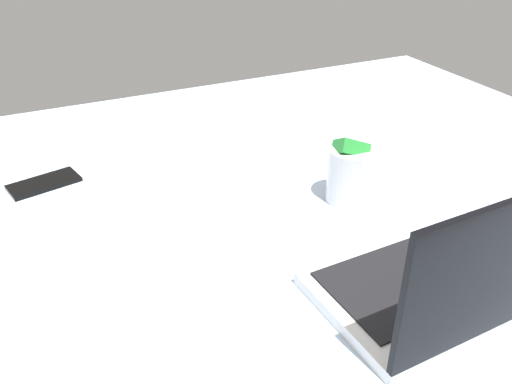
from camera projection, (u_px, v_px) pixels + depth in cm
name	position (u px, v px, depth cm)	size (l,w,h in cm)	color
bed_mattress	(273.00, 236.00, 111.64)	(180.00, 140.00, 18.00)	silver
laptop	(444.00, 282.00, 77.94)	(33.95, 24.39, 23.00)	silver
snack_cup	(350.00, 173.00, 103.99)	(9.00, 9.00, 14.10)	silver
cell_phone	(44.00, 183.00, 111.75)	(6.80, 14.00, 0.80)	black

